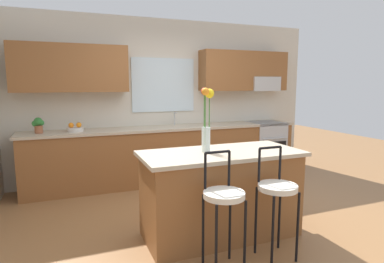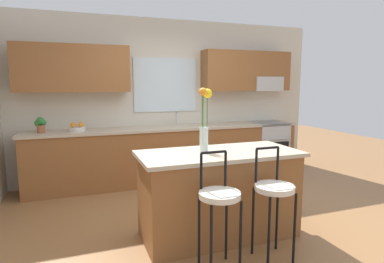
% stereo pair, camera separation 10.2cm
% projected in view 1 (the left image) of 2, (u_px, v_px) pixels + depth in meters
% --- Properties ---
extents(ground_plane, '(14.00, 14.00, 0.00)m').
position_uv_depth(ground_plane, '(212.00, 219.00, 3.92)').
color(ground_plane, olive).
extents(back_wall_assembly, '(5.60, 0.50, 2.70)m').
position_uv_depth(back_wall_assembly, '(166.00, 91.00, 5.54)').
color(back_wall_assembly, beige).
rests_on(back_wall_assembly, ground).
extents(counter_run, '(4.56, 0.64, 0.92)m').
position_uv_depth(counter_run, '(169.00, 154.00, 5.42)').
color(counter_run, brown).
rests_on(counter_run, ground).
extents(sink_faucet, '(0.02, 0.13, 0.23)m').
position_uv_depth(sink_faucet, '(175.00, 117.00, 5.52)').
color(sink_faucet, '#B7BABC').
rests_on(sink_faucet, counter_run).
extents(oven_range, '(0.60, 0.64, 0.92)m').
position_uv_depth(oven_range, '(264.00, 146.00, 6.07)').
color(oven_range, '#B7BABC').
rests_on(oven_range, ground).
extents(kitchen_island, '(1.69, 0.78, 0.92)m').
position_uv_depth(kitchen_island, '(221.00, 193.00, 3.46)').
color(kitchen_island, brown).
rests_on(kitchen_island, ground).
extents(bar_stool_near, '(0.36, 0.36, 1.04)m').
position_uv_depth(bar_stool_near, '(224.00, 200.00, 2.78)').
color(bar_stool_near, black).
rests_on(bar_stool_near, ground).
extents(bar_stool_middle, '(0.36, 0.36, 1.04)m').
position_uv_depth(bar_stool_middle, '(277.00, 192.00, 2.98)').
color(bar_stool_middle, black).
rests_on(bar_stool_middle, ground).
extents(flower_vase, '(0.15, 0.14, 0.66)m').
position_uv_depth(flower_vase, '(207.00, 118.00, 3.33)').
color(flower_vase, silver).
rests_on(flower_vase, kitchen_island).
extents(fruit_bowl_oranges, '(0.24, 0.24, 0.13)m').
position_uv_depth(fruit_bowl_oranges, '(75.00, 129.00, 4.82)').
color(fruit_bowl_oranges, silver).
rests_on(fruit_bowl_oranges, counter_run).
extents(potted_plant_small, '(0.17, 0.12, 0.23)m').
position_uv_depth(potted_plant_small, '(38.00, 125.00, 4.63)').
color(potted_plant_small, '#9E5B3D').
rests_on(potted_plant_small, counter_run).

